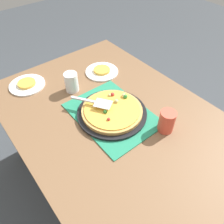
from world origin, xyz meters
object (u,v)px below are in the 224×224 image
(plate_near_left, at_px, (27,85))
(plate_far_right, at_px, (102,72))
(pizza_pan, at_px, (112,113))
(served_slice_left, at_px, (27,83))
(pizza, at_px, (112,110))
(served_slice_right, at_px, (102,70))
(cup_near, at_px, (167,121))
(cup_far, at_px, (71,82))
(pizza_server, at_px, (95,102))

(plate_near_left, bearing_deg, plate_far_right, -111.62)
(pizza_pan, xyz_separation_m, served_slice_left, (0.53, 0.26, 0.01))
(served_slice_left, bearing_deg, pizza, -154.06)
(served_slice_right, distance_m, cup_near, 0.61)
(served_slice_right, relative_size, cup_near, 0.92)
(pizza, distance_m, cup_far, 0.32)
(pizza, xyz_separation_m, pizza_server, (0.08, 0.06, 0.03))
(pizza, xyz_separation_m, cup_far, (0.32, 0.06, 0.03))
(plate_far_right, relative_size, pizza_server, 1.03)
(pizza, xyz_separation_m, plate_near_left, (0.53, 0.26, -0.03))
(plate_near_left, relative_size, served_slice_right, 2.00)
(pizza, distance_m, served_slice_right, 0.40)
(pizza_server, bearing_deg, pizza, -144.67)
(pizza_pan, bearing_deg, served_slice_left, 25.75)
(served_slice_left, bearing_deg, served_slice_right, -111.62)
(plate_near_left, relative_size, cup_far, 1.83)
(served_slice_right, bearing_deg, pizza_pan, 151.04)
(plate_far_right, bearing_deg, served_slice_left, 68.38)
(served_slice_right, bearing_deg, pizza, 151.20)
(pizza_pan, height_order, served_slice_right, served_slice_right)
(pizza, relative_size, plate_near_left, 1.50)
(served_slice_left, bearing_deg, pizza_server, -155.90)
(plate_far_right, bearing_deg, pizza_pan, 151.04)
(plate_near_left, bearing_deg, pizza, -154.06)
(pizza, xyz_separation_m, plate_far_right, (0.35, -0.19, -0.03))
(pizza_pan, xyz_separation_m, pizza_server, (0.08, 0.05, 0.05))
(plate_near_left, xyz_separation_m, served_slice_right, (-0.18, -0.45, 0.01))
(pizza_pan, bearing_deg, served_slice_right, -28.96)
(pizza, xyz_separation_m, cup_near, (-0.25, -0.15, 0.03))
(plate_near_left, relative_size, served_slice_left, 2.00)
(cup_near, height_order, pizza_server, cup_near)
(served_slice_left, distance_m, pizza_server, 0.50)
(pizza_server, bearing_deg, cup_near, -148.79)
(cup_far, bearing_deg, pizza_pan, -169.81)
(plate_far_right, bearing_deg, cup_far, 98.35)
(cup_near, bearing_deg, plate_far_right, -4.62)
(pizza, distance_m, served_slice_left, 0.59)
(served_slice_right, relative_size, pizza_server, 0.51)
(plate_near_left, height_order, pizza_server, pizza_server)
(plate_far_right, xyz_separation_m, pizza_server, (-0.27, 0.25, 0.06))
(plate_far_right, xyz_separation_m, cup_far, (-0.04, 0.25, 0.06))
(plate_far_right, height_order, pizza_server, pizza_server)
(cup_far, relative_size, pizza_server, 0.56)
(served_slice_right, distance_m, cup_far, 0.26)
(pizza_pan, relative_size, served_slice_right, 3.45)
(pizza, xyz_separation_m, served_slice_right, (0.35, -0.19, -0.02))
(cup_near, bearing_deg, pizza_server, 31.21)
(plate_near_left, height_order, cup_far, cup_far)
(cup_near, bearing_deg, cup_far, 19.71)
(cup_near, xyz_separation_m, cup_far, (0.57, 0.20, 0.00))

